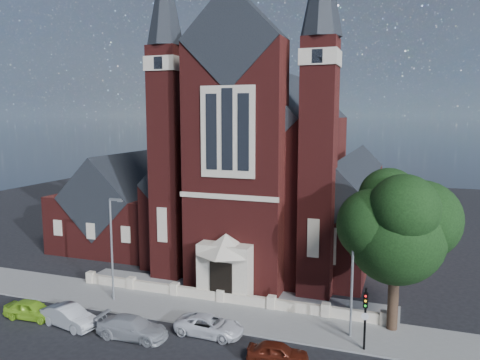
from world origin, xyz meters
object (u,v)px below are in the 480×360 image
Objects in this scene: car_silver_b at (132,328)px; traffic_signal at (365,311)px; church at (278,173)px; car_dark_red at (278,353)px; street_lamp_left at (112,243)px; street_lamp_right at (354,269)px; car_lime_van at (31,309)px; car_white_suv at (210,326)px; car_silver_a at (69,316)px; street_tree at (398,230)px; parish_hall at (126,209)px.

traffic_signal is at bearing -79.15° from car_silver_b.
church is 25.54m from car_dark_red.
street_lamp_left reaches higher than traffic_signal.
street_lamp_right is 22.50m from car_lime_van.
car_white_suv is 1.27× the size of car_dark_red.
car_silver_b is at bearing 83.94° from car_dark_red.
car_silver_b reaches higher than car_lime_van.
church is 20.84m from street_lamp_left.
church reaches higher than car_silver_b.
car_silver_b is (4.93, 0.04, -0.03)m from car_silver_a.
street_lamp_left is at bearing 74.49° from car_white_suv.
street_lamp_right is 2.08× the size of car_lime_van.
street_tree is 22.65m from car_silver_a.
car_white_suv is at bearing -66.09° from car_silver_a.
car_white_suv is at bearing -158.69° from street_tree.
street_tree is 1.32× the size of street_lamp_left.
car_white_suv is (-9.72, -1.13, -1.95)m from traffic_signal.
car_lime_van is at bearing -167.82° from street_lamp_right.
street_lamp_left and street_lamp_right have the same top height.
street_lamp_right reaches higher than car_silver_a.
car_lime_van is 0.90× the size of car_silver_a.
car_silver_b is (-15.84, -6.49, -6.27)m from street_tree.
street_lamp_right is 10.03m from car_white_suv.
parish_hall is 29.62m from street_lamp_right.
parish_hall is 29.30m from car_dark_red.
car_lime_van is 13.00m from car_white_suv.
traffic_signal is 1.03× the size of car_lime_van.
parish_hall is at bearing 46.86° from car_white_suv.
street_lamp_right is at bearing -61.96° from church.
street_lamp_left is 2.02× the size of traffic_signal.
parish_hall is at bearing 43.13° from car_dark_red.
car_silver_b is at bearing -78.20° from car_silver_a.
church is at bearing 67.34° from street_lamp_left.
parish_hall is 22.94m from car_silver_b.
car_white_suv is (1.28, -21.65, -7.55)m from church.
car_white_suv is 5.45m from car_dark_red.
street_tree is 25.77m from car_lime_van.
street_tree is 2.99× the size of car_dark_red.
street_lamp_left reaches higher than car_silver_b.
car_silver_a is 0.91× the size of car_silver_b.
car_silver_a is at bearing 103.49° from car_white_suv.
car_silver_a is at bearing -170.39° from traffic_signal.
parish_hall is 20.65m from car_silver_a.
street_lamp_right reaches higher than car_white_suv.
car_silver_a is at bearing 88.67° from car_silver_b.
car_silver_b is (-13.33, -4.78, -3.91)m from street_lamp_right.
car_white_suv is at bearing -67.22° from car_silver_b.
car_lime_van is (-21.66, -4.67, -3.93)m from street_lamp_right.
car_silver_b is (8.33, -0.10, 0.03)m from car_lime_van.
street_lamp_left is (-20.51, -1.71, -2.36)m from street_tree.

